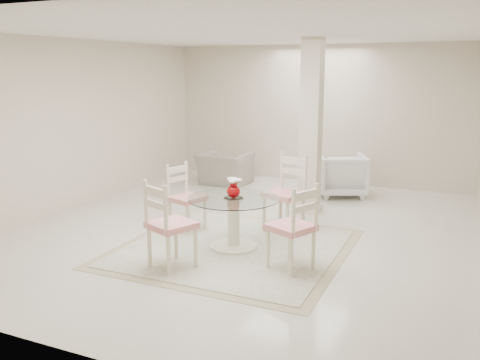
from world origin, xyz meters
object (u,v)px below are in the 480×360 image
at_px(dining_table, 234,223).
at_px(dining_chair_east, 296,221).
at_px(red_vase, 234,187).
at_px(armchair_white, 341,175).
at_px(column, 311,127).
at_px(side_table, 301,185).
at_px(dining_chair_north, 287,187).
at_px(dining_chair_west, 184,192).
at_px(recliner_taupe, 225,169).
at_px(dining_chair_south, 166,219).

height_order(dining_table, dining_chair_east, dining_chair_east).
relative_size(red_vase, armchair_white, 0.31).
relative_size(column, side_table, 5.37).
height_order(dining_chair_north, dining_chair_west, dining_chair_north).
xyz_separation_m(column, dining_table, (-0.38, -2.06, -1.01)).
xyz_separation_m(column, dining_chair_west, (-1.32, -1.68, -0.80)).
height_order(column, dining_table, column).
height_order(red_vase, dining_chair_west, dining_chair_west).
distance_m(dining_chair_east, recliner_taupe, 4.53).
bearing_deg(column, dining_chair_south, -104.42).
distance_m(recliner_taupe, armchair_white, 2.31).
bearing_deg(dining_chair_east, armchair_white, -149.77).
height_order(dining_chair_west, recliner_taupe, dining_chair_west).
xyz_separation_m(dining_chair_west, armchair_white, (1.56, 2.90, -0.18)).
xyz_separation_m(armchair_white, side_table, (-0.61, -0.47, -0.15)).
relative_size(dining_table, side_table, 2.29).
distance_m(armchair_white, side_table, 0.78).
relative_size(dining_table, dining_chair_south, 1.01).
bearing_deg(dining_chair_west, dining_chair_south, -141.21).
bearing_deg(dining_chair_east, dining_table, -87.61).
bearing_deg(side_table, red_vase, -90.09).
relative_size(dining_table, dining_chair_east, 1.04).
bearing_deg(side_table, dining_chair_north, -78.51).
xyz_separation_m(dining_table, dining_chair_east, (0.94, -0.40, 0.25)).
height_order(dining_table, dining_chair_west, dining_chair_west).
relative_size(dining_chair_south, armchair_white, 1.38).
xyz_separation_m(dining_chair_west, side_table, (0.95, 2.43, -0.32)).
distance_m(recliner_taupe, side_table, 1.77).
xyz_separation_m(dining_chair_east, armchair_white, (-0.33, 3.68, -0.21)).
bearing_deg(dining_chair_west, recliner_taupe, 30.83).
height_order(red_vase, side_table, red_vase).
relative_size(red_vase, dining_chair_south, 0.23).
bearing_deg(dining_table, armchair_white, 79.41).
distance_m(column, dining_chair_west, 2.28).
distance_m(dining_chair_west, recliner_taupe, 3.00).
bearing_deg(side_table, dining_chair_south, -96.09).
relative_size(column, dining_chair_north, 2.25).
bearing_deg(side_table, column, -63.73).
xyz_separation_m(red_vase, side_table, (0.00, 2.81, -0.57)).
xyz_separation_m(column, dining_chair_east, (0.56, -2.45, -0.76)).
distance_m(dining_chair_south, side_table, 3.80).
distance_m(dining_chair_east, dining_chair_north, 1.46).
height_order(dining_table, recliner_taupe, dining_table).
xyz_separation_m(dining_chair_west, recliner_taupe, (-0.75, 2.90, -0.25)).
bearing_deg(dining_chair_west, dining_chair_east, -96.12).
height_order(dining_chair_west, armchair_white, dining_chair_west).
height_order(dining_chair_east, side_table, dining_chair_east).
relative_size(dining_chair_east, dining_chair_north, 0.93).
bearing_deg(red_vase, recliner_taupe, 117.31).
xyz_separation_m(red_vase, dining_chair_west, (-0.95, 0.39, -0.24)).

